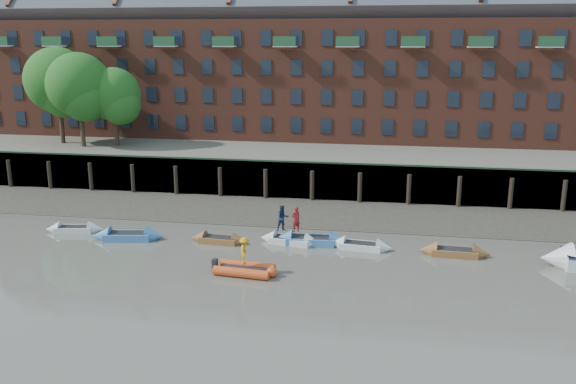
% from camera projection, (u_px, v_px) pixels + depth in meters
% --- Properties ---
extents(ground, '(220.00, 220.00, 0.00)m').
position_uv_depth(ground, '(294.00, 314.00, 30.39)').
color(ground, '#5E5A52').
rests_on(ground, ground).
extents(foreshore, '(110.00, 8.00, 0.50)m').
position_uv_depth(foreshore, '(331.00, 214.00, 47.59)').
color(foreshore, '#3D382F').
rests_on(foreshore, ground).
extents(mud_band, '(110.00, 1.60, 0.10)m').
position_uv_depth(mud_band, '(326.00, 227.00, 44.34)').
color(mud_band, '#4C4336').
rests_on(mud_band, ground).
extents(river_wall, '(110.00, 1.23, 3.30)m').
position_uv_depth(river_wall, '(337.00, 182.00, 51.38)').
color(river_wall, '#2D2A26').
rests_on(river_wall, ground).
extents(bank_terrace, '(110.00, 28.00, 3.20)m').
position_uv_depth(bank_terrace, '(349.00, 153.00, 64.39)').
color(bank_terrace, '#5E594D').
rests_on(bank_terrace, ground).
extents(apartment_terrace, '(80.60, 15.56, 20.98)m').
position_uv_depth(apartment_terrace, '(352.00, 44.00, 62.59)').
color(apartment_terrace, brown).
rests_on(apartment_terrace, bank_terrace).
extents(tree_cluster, '(11.76, 7.74, 9.40)m').
position_uv_depth(tree_cluster, '(77.00, 85.00, 58.55)').
color(tree_cluster, '#3A281C').
rests_on(tree_cluster, bank_terrace).
extents(rowboat_0, '(4.20, 1.89, 1.18)m').
position_uv_depth(rowboat_0, '(75.00, 229.00, 43.23)').
color(rowboat_0, silver).
rests_on(rowboat_0, ground).
extents(rowboat_1, '(5.05, 2.18, 1.42)m').
position_uv_depth(rowboat_1, '(128.00, 236.00, 41.60)').
color(rowboat_1, teal).
rests_on(rowboat_1, ground).
extents(rowboat_2, '(4.07, 1.46, 1.16)m').
position_uv_depth(rowboat_2, '(219.00, 240.00, 40.98)').
color(rowboat_2, brown).
rests_on(rowboat_2, ground).
extents(rowboat_3, '(4.42, 1.91, 1.24)m').
position_uv_depth(rowboat_3, '(290.00, 240.00, 40.78)').
color(rowboat_3, silver).
rests_on(rowboat_3, ground).
extents(rowboat_4, '(5.07, 1.68, 1.45)m').
position_uv_depth(rowboat_4, '(311.00, 240.00, 40.70)').
color(rowboat_4, teal).
rests_on(rowboat_4, ground).
extents(rowboat_5, '(4.28, 1.64, 1.21)m').
position_uv_depth(rowboat_5, '(361.00, 246.00, 39.73)').
color(rowboat_5, silver).
rests_on(rowboat_5, ground).
extents(rowboat_6, '(4.46, 1.48, 1.28)m').
position_uv_depth(rowboat_6, '(454.00, 252.00, 38.53)').
color(rowboat_6, brown).
rests_on(rowboat_6, ground).
extents(rib_tender, '(3.73, 2.06, 0.63)m').
position_uv_depth(rib_tender, '(247.00, 270.00, 35.48)').
color(rib_tender, '#D7481B').
rests_on(rib_tender, ground).
extents(person_rower_a, '(0.76, 0.73, 1.75)m').
position_uv_depth(person_rower_a, '(296.00, 219.00, 40.43)').
color(person_rower_a, maroon).
rests_on(person_rower_a, rowboat_3).
extents(person_rower_b, '(1.07, 1.00, 1.76)m').
position_uv_depth(person_rower_b, '(283.00, 218.00, 40.61)').
color(person_rower_b, '#19233F').
rests_on(person_rower_b, rowboat_3).
extents(person_rib_crew, '(0.76, 1.12, 1.61)m').
position_uv_depth(person_rib_crew, '(244.00, 251.00, 35.32)').
color(person_rib_crew, orange).
rests_on(person_rib_crew, rib_tender).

